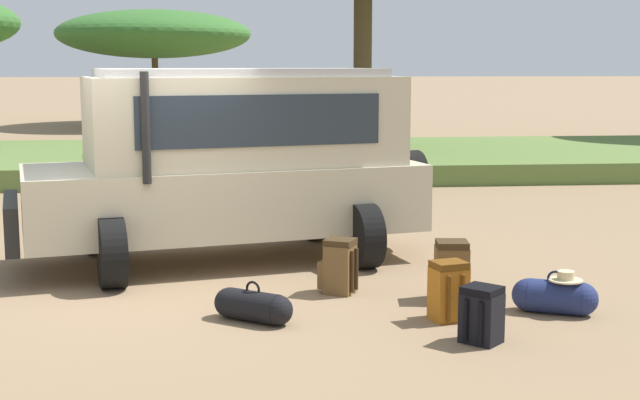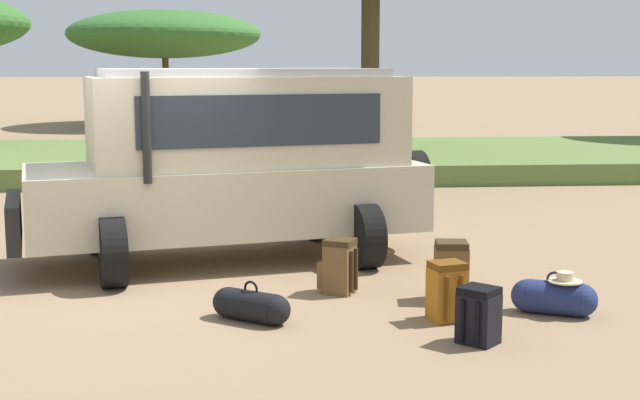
# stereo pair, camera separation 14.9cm
# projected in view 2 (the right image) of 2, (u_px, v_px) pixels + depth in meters

# --- Properties ---
(ground_plane) EXTENTS (320.00, 320.00, 0.00)m
(ground_plane) POSITION_uv_depth(u_px,v_px,m) (151.00, 284.00, 10.19)
(ground_plane) COLOR #8C7051
(grass_bank) EXTENTS (120.00, 7.00, 0.44)m
(grass_bank) POSITION_uv_depth(u_px,v_px,m) (199.00, 160.00, 21.16)
(grass_bank) COLOR #5B7538
(grass_bank) RESTS_ON ground_plane
(safari_vehicle) EXTENTS (5.48, 3.43, 2.44)m
(safari_vehicle) POSITION_uv_depth(u_px,v_px,m) (234.00, 160.00, 11.28)
(safari_vehicle) COLOR beige
(safari_vehicle) RESTS_ON ground_plane
(backpack_beside_front_wheel) EXTENTS (0.45, 0.45, 0.52)m
(backpack_beside_front_wheel) POSITION_uv_depth(u_px,v_px,m) (479.00, 316.00, 8.01)
(backpack_beside_front_wheel) COLOR black
(backpack_beside_front_wheel) RESTS_ON ground_plane
(backpack_cluster_center) EXTENTS (0.38, 0.45, 0.64)m
(backpack_cluster_center) POSITION_uv_depth(u_px,v_px,m) (451.00, 272.00, 9.46)
(backpack_cluster_center) COLOR brown
(backpack_cluster_center) RESTS_ON ground_plane
(backpack_near_rear_wheel) EXTENTS (0.39, 0.42, 0.59)m
(backpack_near_rear_wheel) POSITION_uv_depth(u_px,v_px,m) (446.00, 292.00, 8.72)
(backpack_near_rear_wheel) COLOR #B26619
(backpack_near_rear_wheel) RESTS_ON ground_plane
(backpack_outermost) EXTENTS (0.46, 0.41, 0.61)m
(backpack_outermost) POSITION_uv_depth(u_px,v_px,m) (339.00, 267.00, 9.76)
(backpack_outermost) COLOR brown
(backpack_outermost) RESTS_ON ground_plane
(duffel_bag_low_black_case) EXTENTS (0.81, 0.55, 0.45)m
(duffel_bag_low_black_case) POSITION_uv_depth(u_px,v_px,m) (554.00, 297.00, 8.94)
(duffel_bag_low_black_case) COLOR navy
(duffel_bag_low_black_case) RESTS_ON ground_plane
(duffel_bag_soft_canvas) EXTENTS (0.76, 0.63, 0.41)m
(duffel_bag_soft_canvas) POSITION_uv_depth(u_px,v_px,m) (251.00, 306.00, 8.71)
(duffel_bag_soft_canvas) COLOR black
(duffel_bag_soft_canvas) RESTS_ON ground_plane
(acacia_tree_left_mid) EXTENTS (7.75, 8.17, 4.62)m
(acacia_tree_left_mid) POSITION_uv_depth(u_px,v_px,m) (165.00, 34.00, 35.80)
(acacia_tree_left_mid) COLOR brown
(acacia_tree_left_mid) RESTS_ON ground_plane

